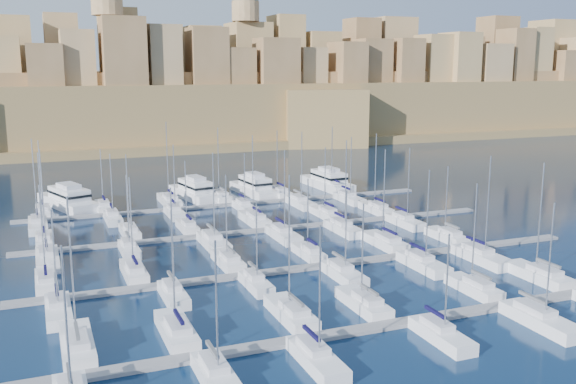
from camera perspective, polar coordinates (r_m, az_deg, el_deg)
name	(u,v)px	position (r m, az deg, el deg)	size (l,w,h in m)	color
ground	(292,245)	(102.20, 0.32, -4.76)	(600.00, 600.00, 0.00)	black
pontoon_near	(407,322)	(73.45, 10.52, -11.29)	(84.00, 2.00, 0.40)	slate
pontoon_mid_near	(323,265)	(91.61, 3.16, -6.54)	(84.00, 2.00, 0.40)	slate
pontoon_mid_far	(270,229)	(111.16, -1.61, -3.35)	(84.00, 2.00, 0.40)	slate
pontoon_far	(233,204)	(131.49, -4.91, -1.11)	(84.00, 2.00, 0.40)	slate
sailboat_0	(77,345)	(68.80, -18.23, -12.76)	(3.08, 10.28, 16.02)	white
sailboat_1	(177,330)	(69.73, -9.88, -12.03)	(2.98, 9.94, 13.91)	white
sailboat_2	(291,313)	(73.20, 0.29, -10.69)	(3.00, 10.01, 16.70)	white
sailboat_3	(364,303)	(76.65, 6.75, -9.77)	(2.86, 9.55, 12.85)	white
sailboat_4	(474,287)	(84.50, 16.21, -8.13)	(2.66, 8.88, 14.19)	white
sailboat_5	(539,275)	(91.95, 21.43, -6.88)	(3.11, 10.35, 16.02)	white
sailboat_7	(216,376)	(59.99, -6.38, -15.95)	(2.74, 9.14, 13.77)	white
sailboat_8	(317,358)	(62.89, 2.56, -14.54)	(2.78, 9.25, 14.22)	white
sailboat_9	(441,335)	(69.66, 13.45, -12.23)	(2.62, 8.73, 11.92)	white
sailboat_10	(540,320)	(76.54, 21.53, -10.52)	(3.08, 10.28, 14.26)	white
sailboat_12	(46,282)	(88.74, -20.69, -7.49)	(2.67, 8.88, 13.65)	white
sailboat_13	(134,272)	(89.58, -13.52, -6.89)	(2.75, 9.17, 13.87)	white
sailboat_14	(228,261)	(92.16, -5.33, -6.11)	(2.74, 9.12, 13.37)	white
sailboat_15	(309,253)	(95.77, 1.87, -5.41)	(2.46, 8.19, 12.10)	white
sailboat_16	(385,242)	(102.58, 8.60, -4.38)	(3.09, 10.30, 15.63)	white
sailboat_17	(447,236)	(108.07, 13.94, -3.81)	(2.71, 9.04, 12.48)	white
sailboat_18	(58,310)	(78.50, -19.75, -9.86)	(2.78, 9.26, 12.86)	white
sailboat_19	(173,294)	(80.19, -10.15, -8.91)	(2.52, 8.41, 14.30)	white
sailboat_20	(256,283)	(82.96, -2.88, -8.07)	(2.40, 8.00, 11.93)	white
sailboat_21	(343,273)	(86.77, 4.92, -7.21)	(2.84, 9.47, 12.46)	white
sailboat_22	(423,263)	(92.55, 11.91, -6.22)	(2.99, 9.96, 14.45)	white
sailboat_23	(482,256)	(97.83, 16.83, -5.51)	(3.23, 10.77, 15.89)	white
sailboat_24	(44,240)	(109.73, -20.86, -3.98)	(2.57, 8.57, 15.01)	white
sailboat_25	(130,232)	(110.70, -13.88, -3.45)	(2.64, 8.79, 14.04)	white
sailboat_26	(188,227)	(112.15, -8.92, -3.07)	(2.52, 8.38, 12.46)	white
sailboat_27	(254,219)	(116.32, -3.01, -2.41)	(3.11, 10.37, 16.19)	white
sailboat_28	(326,213)	(120.93, 3.39, -1.91)	(2.78, 9.26, 13.52)	white
sailboat_29	(376,209)	(125.87, 7.83, -1.46)	(2.84, 9.45, 15.61)	white
sailboat_30	(47,259)	(98.85, -20.61, -5.58)	(3.13, 10.42, 16.99)	white
sailboat_31	(129,249)	(100.62, -13.94, -4.92)	(2.49, 8.29, 12.47)	white
sailboat_32	(214,242)	(102.00, -6.64, -4.42)	(3.13, 10.44, 15.31)	white
sailboat_33	(283,234)	(105.75, -0.43, -3.79)	(3.00, 10.02, 15.08)	white
sailboat_34	(343,228)	(110.12, 4.94, -3.22)	(2.99, 9.98, 16.22)	white
sailboat_35	(405,222)	(116.25, 10.38, -2.60)	(2.87, 9.56, 14.37)	white
sailboat_36	(43,211)	(131.33, -20.93, -1.58)	(2.68, 8.94, 14.60)	white
sailboat_37	(104,206)	(131.82, -16.08, -1.24)	(2.66, 8.85, 12.45)	white
sailboat_38	(169,200)	(134.58, -10.50, -0.72)	(3.24, 10.81, 17.17)	white
sailboat_39	(220,197)	(136.77, -6.08, -0.41)	(3.10, 10.34, 15.66)	white
sailboat_40	(278,192)	(140.74, -0.87, -0.02)	(3.05, 10.17, 14.60)	white
sailboat_41	(333,188)	(145.64, 3.99, 0.33)	(2.91, 9.71, 14.99)	white
sailboat_42	(38,225)	(120.17, -21.35, -2.73)	(3.12, 10.39, 16.21)	white
sailboat_43	(113,218)	(121.55, -15.31, -2.23)	(2.65, 8.85, 12.91)	white
sailboat_44	(175,213)	(123.21, -10.03, -1.81)	(2.67, 8.90, 14.11)	white
sailboat_45	(244,207)	(126.70, -3.92, -1.32)	(2.61, 8.70, 11.73)	white
sailboat_46	(300,203)	(130.10, 1.11, -0.95)	(2.99, 9.98, 15.50)	white
sailboat_47	(349,198)	(134.78, 5.44, -0.57)	(2.93, 9.77, 14.04)	white
motor_yacht_a	(68,199)	(136.23, -18.94, -0.59)	(11.36, 19.37, 5.25)	white
motor_yacht_b	(195,191)	(138.84, -8.28, 0.12)	(7.85, 17.43, 5.25)	white
motor_yacht_c	(254,187)	(142.03, -3.03, 0.46)	(6.50, 16.38, 5.25)	white
motor_yacht_d	(328,181)	(149.56, 3.55, 1.00)	(6.27, 17.95, 5.25)	white
fortified_city	(136,102)	(249.45, -13.33, 7.80)	(460.00, 108.95, 59.52)	brown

